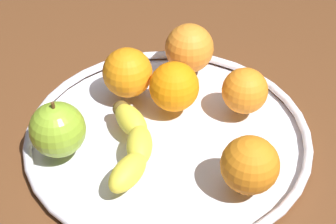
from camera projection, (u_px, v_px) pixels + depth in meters
The scene contains 9 objects.
ground_plane at pixel (168, 149), 70.58cm from camera, with size 150.63×150.63×4.00cm, color brown.
fruit_bowl at pixel (168, 134), 68.68cm from camera, with size 38.73×38.73×1.80cm.
banana at pixel (132, 143), 63.63cm from camera, with size 16.08×9.19×3.30cm.
apple at pixel (58, 129), 62.74cm from camera, with size 7.12×7.12×7.92cm.
orange_back_right at pixel (174, 87), 69.50cm from camera, with size 6.99×6.99×6.99cm, color orange.
orange_center at pixel (243, 89), 69.53cm from camera, with size 6.42×6.42×6.42cm, color orange.
orange_front_left at pixel (127, 73), 71.81cm from camera, with size 7.19×7.19×7.19cm, color orange.
orange_front_right at pixel (189, 48), 76.35cm from camera, with size 7.46×7.46×7.46cm, color orange.
orange_back_left at pixel (250, 165), 58.24cm from camera, with size 6.97×6.97×6.97cm, color orange.
Camera 1 is at (-46.61, 18.81, 47.82)cm, focal length 53.88 mm.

